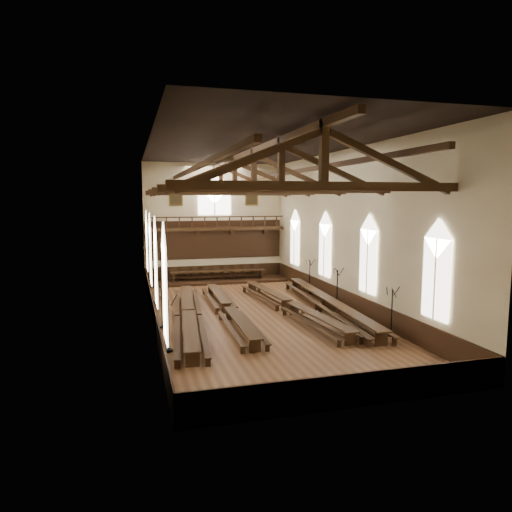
{
  "coord_description": "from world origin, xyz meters",
  "views": [
    {
      "loc": [
        -7.07,
        -26.04,
        6.9
      ],
      "look_at": [
        0.54,
        1.5,
        3.36
      ],
      "focal_mm": 32.0,
      "sensor_mm": 36.0,
      "label": 1
    }
  ],
  "objects_px": {
    "refectory_row_b": "(228,308)",
    "candelabrum_left_far": "(156,291)",
    "refectory_row_c": "(290,304)",
    "dais": "(218,281)",
    "high_table": "(218,272)",
    "candelabrum_right_far": "(310,283)",
    "refectory_row_d": "(329,302)",
    "candelabrum_right_near": "(391,321)",
    "candelabrum_left_mid": "(162,315)",
    "refectory_row_a": "(189,313)",
    "candelabrum_right_mid": "(337,296)",
    "candelabrum_left_near": "(168,334)"
  },
  "relations": [
    {
      "from": "refectory_row_b",
      "to": "candelabrum_left_far",
      "type": "bearing_deg",
      "value": 129.62
    },
    {
      "from": "refectory_row_c",
      "to": "dais",
      "type": "relative_size",
      "value": 1.26
    },
    {
      "from": "high_table",
      "to": "candelabrum_right_far",
      "type": "bearing_deg",
      "value": -49.93
    },
    {
      "from": "dais",
      "to": "high_table",
      "type": "bearing_deg",
      "value": -88.21
    },
    {
      "from": "refectory_row_b",
      "to": "high_table",
      "type": "distance_m",
      "value": 11.61
    },
    {
      "from": "refectory_row_c",
      "to": "candelabrum_left_far",
      "type": "xyz_separation_m",
      "value": [
        -7.77,
        4.86,
        0.24
      ]
    },
    {
      "from": "refectory_row_b",
      "to": "dais",
      "type": "distance_m",
      "value": 11.62
    },
    {
      "from": "candelabrum_right_far",
      "to": "refectory_row_d",
      "type": "bearing_deg",
      "value": -98.91
    },
    {
      "from": "candelabrum_right_near",
      "to": "candelabrum_right_far",
      "type": "relative_size",
      "value": 0.98
    },
    {
      "from": "refectory_row_c",
      "to": "candelabrum_right_far",
      "type": "xyz_separation_m",
      "value": [
        3.33,
        4.96,
        0.25
      ]
    },
    {
      "from": "candelabrum_left_mid",
      "to": "candelabrum_right_near",
      "type": "relative_size",
      "value": 0.95
    },
    {
      "from": "refectory_row_a",
      "to": "refectory_row_c",
      "type": "bearing_deg",
      "value": 6.57
    },
    {
      "from": "refectory_row_c",
      "to": "high_table",
      "type": "distance_m",
      "value": 11.81
    },
    {
      "from": "refectory_row_c",
      "to": "high_table",
      "type": "xyz_separation_m",
      "value": [
        -2.24,
        11.59,
        0.29
      ]
    },
    {
      "from": "candelabrum_left_mid",
      "to": "candelabrum_right_near",
      "type": "xyz_separation_m",
      "value": [
        11.1,
        -4.64,
        0.04
      ]
    },
    {
      "from": "refectory_row_d",
      "to": "candelabrum_left_mid",
      "type": "distance_m",
      "value": 10.35
    },
    {
      "from": "candelabrum_left_far",
      "to": "candelabrum_right_mid",
      "type": "relative_size",
      "value": 0.99
    },
    {
      "from": "high_table",
      "to": "candelabrum_right_mid",
      "type": "height_order",
      "value": "candelabrum_right_mid"
    },
    {
      "from": "high_table",
      "to": "candelabrum_left_mid",
      "type": "distance_m",
      "value": 14.06
    },
    {
      "from": "refectory_row_d",
      "to": "candelabrum_right_near",
      "type": "distance_m",
      "value": 5.82
    },
    {
      "from": "candelabrum_left_near",
      "to": "candelabrum_right_far",
      "type": "bearing_deg",
      "value": 42.98
    },
    {
      "from": "refectory_row_d",
      "to": "candelabrum_left_near",
      "type": "distance_m",
      "value": 11.51
    },
    {
      "from": "refectory_row_a",
      "to": "candelabrum_right_far",
      "type": "xyz_separation_m",
      "value": [
        9.6,
        5.68,
        0.23
      ]
    },
    {
      "from": "refectory_row_c",
      "to": "candelabrum_left_near",
      "type": "height_order",
      "value": "candelabrum_left_near"
    },
    {
      "from": "candelabrum_right_mid",
      "to": "refectory_row_d",
      "type": "bearing_deg",
      "value": -145.23
    },
    {
      "from": "refectory_row_d",
      "to": "candelabrum_right_mid",
      "type": "distance_m",
      "value": 1.01
    },
    {
      "from": "refectory_row_b",
      "to": "candelabrum_left_mid",
      "type": "bearing_deg",
      "value": -160.11
    },
    {
      "from": "high_table",
      "to": "refectory_row_c",
      "type": "bearing_deg",
      "value": -79.04
    },
    {
      "from": "refectory_row_b",
      "to": "refectory_row_d",
      "type": "xyz_separation_m",
      "value": [
        6.33,
        -0.31,
        0.07
      ]
    },
    {
      "from": "candelabrum_left_near",
      "to": "candelabrum_left_mid",
      "type": "xyz_separation_m",
      "value": [
        0.0,
        4.04,
        -0.07
      ]
    },
    {
      "from": "candelabrum_left_mid",
      "to": "candelabrum_left_far",
      "type": "height_order",
      "value": "candelabrum_left_far"
    },
    {
      "from": "refectory_row_c",
      "to": "candelabrum_left_mid",
      "type": "distance_m",
      "value": 7.88
    },
    {
      "from": "candelabrum_right_near",
      "to": "refectory_row_a",
      "type": "bearing_deg",
      "value": 151.27
    },
    {
      "from": "high_table",
      "to": "candelabrum_left_mid",
      "type": "bearing_deg",
      "value": -113.12
    },
    {
      "from": "refectory_row_a",
      "to": "dais",
      "type": "bearing_deg",
      "value": 71.93
    },
    {
      "from": "refectory_row_a",
      "to": "high_table",
      "type": "bearing_deg",
      "value": 71.93
    },
    {
      "from": "candelabrum_left_mid",
      "to": "candelabrum_right_near",
      "type": "height_order",
      "value": "candelabrum_right_near"
    },
    {
      "from": "refectory_row_c",
      "to": "candelabrum_right_mid",
      "type": "xyz_separation_m",
      "value": [
        3.33,
        0.34,
        0.25
      ]
    },
    {
      "from": "refectory_row_c",
      "to": "candelabrum_left_far",
      "type": "relative_size",
      "value": 5.59
    },
    {
      "from": "candelabrum_left_mid",
      "to": "candelabrum_right_far",
      "type": "bearing_deg",
      "value": 29.59
    },
    {
      "from": "candelabrum_left_far",
      "to": "refectory_row_c",
      "type": "bearing_deg",
      "value": -32.06
    },
    {
      "from": "refectory_row_d",
      "to": "candelabrum_left_mid",
      "type": "bearing_deg",
      "value": -173.79
    },
    {
      "from": "candelabrum_left_far",
      "to": "candelabrum_right_near",
      "type": "bearing_deg",
      "value": -44.34
    },
    {
      "from": "refectory_row_b",
      "to": "candelabrum_right_mid",
      "type": "relative_size",
      "value": 5.35
    },
    {
      "from": "refectory_row_b",
      "to": "candelabrum_left_near",
      "type": "height_order",
      "value": "candelabrum_left_near"
    },
    {
      "from": "candelabrum_right_far",
      "to": "candelabrum_left_mid",
      "type": "bearing_deg",
      "value": -150.41
    },
    {
      "from": "candelabrum_right_near",
      "to": "candelabrum_left_near",
      "type": "bearing_deg",
      "value": 176.93
    },
    {
      "from": "dais",
      "to": "candelabrum_right_mid",
      "type": "relative_size",
      "value": 4.37
    },
    {
      "from": "dais",
      "to": "candelabrum_left_near",
      "type": "xyz_separation_m",
      "value": [
        -5.52,
        -16.98,
        0.7
      ]
    },
    {
      "from": "refectory_row_d",
      "to": "high_table",
      "type": "distance_m",
      "value": 12.74
    }
  ]
}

